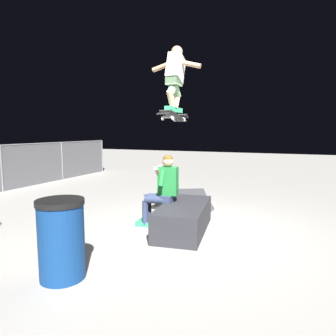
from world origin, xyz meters
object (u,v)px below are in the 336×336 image
at_px(person_sitting_on_ledge, 162,187).
at_px(skater_airborne, 175,76).
at_px(skateboard, 174,116).
at_px(kicker_ramp, 191,202).
at_px(trash_bin, 62,239).
at_px(ledge_box_main, 184,218).

distance_m(person_sitting_on_ledge, skater_airborne, 1.94).
xyz_separation_m(skateboard, kicker_ramp, (1.75, 0.28, -1.91)).
height_order(skateboard, trash_bin, skateboard).
xyz_separation_m(kicker_ramp, trash_bin, (-3.98, 0.22, 0.41)).
distance_m(ledge_box_main, trash_bin, 2.25).
height_order(ledge_box_main, kicker_ramp, ledge_box_main).
bearing_deg(ledge_box_main, skateboard, 64.89).
bearing_deg(kicker_ramp, person_sitting_on_ledge, -177.93).
distance_m(ledge_box_main, skater_airborne, 2.43).
relative_size(person_sitting_on_ledge, kicker_ramp, 0.90).
height_order(skateboard, skater_airborne, skater_airborne).
distance_m(ledge_box_main, skateboard, 1.75).
relative_size(person_sitting_on_ledge, trash_bin, 1.39).
bearing_deg(person_sitting_on_ledge, ledge_box_main, -101.30).
height_order(skateboard, kicker_ramp, skateboard).
distance_m(person_sitting_on_ledge, kicker_ramp, 1.89).
relative_size(kicker_ramp, trash_bin, 1.55).
height_order(person_sitting_on_ledge, skateboard, skateboard).
xyz_separation_m(skater_airborne, trash_bin, (-2.28, 0.49, -2.18)).
bearing_deg(skateboard, trash_bin, 167.43).
distance_m(skateboard, trash_bin, 2.72).
height_order(ledge_box_main, trash_bin, trash_bin).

